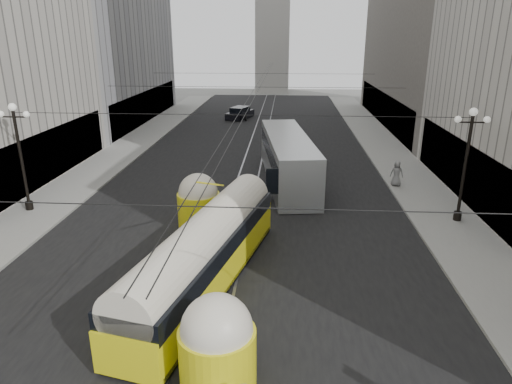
# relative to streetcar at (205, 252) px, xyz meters

# --- Properties ---
(road) EXTENTS (20.00, 85.00, 0.02)m
(road) POSITION_rel_streetcar_xyz_m (0.50, 22.25, -1.56)
(road) COLOR black
(road) RESTS_ON ground
(sidewalk_left) EXTENTS (4.00, 72.00, 0.15)m
(sidewalk_left) POSITION_rel_streetcar_xyz_m (-11.50, 25.75, -1.48)
(sidewalk_left) COLOR gray
(sidewalk_left) RESTS_ON ground
(sidewalk_right) EXTENTS (4.00, 72.00, 0.15)m
(sidewalk_right) POSITION_rel_streetcar_xyz_m (12.50, 25.75, -1.48)
(sidewalk_right) COLOR gray
(sidewalk_right) RESTS_ON ground
(rail_left) EXTENTS (0.12, 85.00, 0.04)m
(rail_left) POSITION_rel_streetcar_xyz_m (-0.25, 22.25, -1.56)
(rail_left) COLOR gray
(rail_left) RESTS_ON ground
(rail_right) EXTENTS (0.12, 85.00, 0.04)m
(rail_right) POSITION_rel_streetcar_xyz_m (1.25, 22.25, -1.56)
(rail_right) COLOR gray
(rail_right) RESTS_ON ground
(distant_tower) EXTENTS (6.00, 6.00, 31.36)m
(distant_tower) POSITION_rel_streetcar_xyz_m (0.50, 69.75, 13.41)
(distant_tower) COLOR #B2AFA8
(distant_tower) RESTS_ON ground
(lamppost_left_mid) EXTENTS (1.86, 0.44, 6.37)m
(lamppost_left_mid) POSITION_rel_streetcar_xyz_m (-12.10, 7.75, 2.19)
(lamppost_left_mid) COLOR black
(lamppost_left_mid) RESTS_ON sidewalk_left
(lamppost_right_mid) EXTENTS (1.86, 0.44, 6.37)m
(lamppost_right_mid) POSITION_rel_streetcar_xyz_m (13.10, 7.75, 2.19)
(lamppost_right_mid) COLOR black
(lamppost_right_mid) RESTS_ON sidewalk_right
(catenary) EXTENTS (25.00, 72.00, 0.23)m
(catenary) POSITION_rel_streetcar_xyz_m (0.62, 21.24, 4.32)
(catenary) COLOR black
(catenary) RESTS_ON ground
(streetcar) EXTENTS (5.08, 14.34, 3.19)m
(streetcar) POSITION_rel_streetcar_xyz_m (0.00, 0.00, 0.00)
(streetcar) COLOR yellow
(streetcar) RESTS_ON ground
(city_bus) EXTENTS (4.42, 13.49, 3.36)m
(city_bus) POSITION_rel_streetcar_xyz_m (3.42, 14.84, 0.28)
(city_bus) COLOR #ABAFB0
(city_bus) RESTS_ON ground
(sedan_white_far) EXTENTS (3.25, 4.82, 1.41)m
(sedan_white_far) POSITION_rel_streetcar_xyz_m (2.91, 29.82, -0.92)
(sedan_white_far) COLOR #BCBCBC
(sedan_white_far) RESTS_ON ground
(sedan_dark_far) EXTENTS (3.41, 5.10, 1.49)m
(sedan_dark_far) POSITION_rel_streetcar_xyz_m (-2.63, 40.75, -0.88)
(sedan_dark_far) COLOR black
(sedan_dark_far) RESTS_ON ground
(pedestrian_sidewalk_right) EXTENTS (0.99, 0.75, 1.79)m
(pedestrian_sidewalk_right) POSITION_rel_streetcar_xyz_m (11.00, 13.88, -0.52)
(pedestrian_sidewalk_right) COLOR slate
(pedestrian_sidewalk_right) RESTS_ON sidewalk_right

